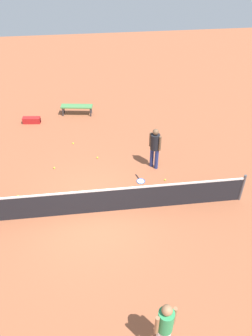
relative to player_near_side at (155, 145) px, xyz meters
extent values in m
plane|color=#9E5638|center=(2.42, 2.16, -1.01)|extent=(40.00, 40.00, 0.00)
cylinder|color=#4C4C51|center=(-2.58, 2.16, -0.47)|extent=(0.09, 0.09, 1.07)
cube|color=black|center=(2.42, 2.16, -0.55)|extent=(10.00, 0.02, 0.91)
cube|color=white|center=(2.42, 2.16, -0.07)|extent=(10.00, 0.04, 0.06)
cylinder|color=navy|center=(0.08, -0.08, -0.58)|extent=(0.20, 0.20, 0.85)
cylinder|color=navy|center=(-0.08, 0.08, -0.58)|extent=(0.20, 0.20, 0.85)
cylinder|color=black|center=(0.00, 0.00, 0.15)|extent=(0.48, 0.48, 0.62)
cylinder|color=brown|center=(0.15, -0.16, 0.17)|extent=(0.13, 0.13, 0.58)
cylinder|color=brown|center=(-0.15, 0.16, 0.17)|extent=(0.13, 0.13, 0.58)
sphere|color=brown|center=(0.00, 0.00, 0.58)|extent=(0.33, 0.33, 0.23)
cylinder|color=white|center=(0.97, 6.58, -0.58)|extent=(0.18, 0.18, 0.85)
cylinder|color=#339959|center=(1.07, 6.62, 0.15)|extent=(0.44, 0.44, 0.62)
cylinder|color=#9E704C|center=(1.27, 6.70, 0.17)|extent=(0.12, 0.12, 0.58)
cylinder|color=#9E704C|center=(0.87, 6.55, 0.17)|extent=(0.12, 0.12, 0.58)
sphere|color=#9E704C|center=(1.07, 6.62, 0.58)|extent=(0.30, 0.30, 0.23)
torus|color=blue|center=(0.63, 0.81, -1.00)|extent=(0.39, 0.39, 0.02)
cylinder|color=silver|center=(0.63, 0.81, -1.00)|extent=(0.33, 0.33, 0.00)
cylinder|color=black|center=(0.72, 0.53, -0.99)|extent=(0.12, 0.28, 0.03)
sphere|color=#C6E033|center=(3.11, -1.99, -0.98)|extent=(0.07, 0.07, 0.07)
sphere|color=#C6E033|center=(-0.27, 0.86, -0.98)|extent=(0.07, 0.07, 0.07)
sphere|color=#C6E033|center=(3.82, -0.37, -0.98)|extent=(0.07, 0.07, 0.07)
sphere|color=#C6E033|center=(2.14, -0.83, -0.98)|extent=(0.07, 0.07, 0.07)
sphere|color=#C6E033|center=(5.00, 1.09, -0.98)|extent=(0.07, 0.07, 0.07)
cube|color=#4C8C4C|center=(2.90, -4.54, -0.56)|extent=(1.54, 0.62, 0.06)
cylinder|color=#333338|center=(2.21, -4.59, -0.80)|extent=(0.07, 0.07, 0.42)
cylinder|color=#333338|center=(3.54, -4.79, -0.80)|extent=(0.07, 0.07, 0.42)
cylinder|color=#333338|center=(2.26, -4.29, -0.80)|extent=(0.07, 0.07, 0.42)
cylinder|color=#333338|center=(3.58, -4.49, -0.80)|extent=(0.07, 0.07, 0.42)
cube|color=#B21E1E|center=(5.01, -4.01, -0.87)|extent=(0.83, 0.36, 0.28)
cylinder|color=black|center=(4.67, -3.97, -0.87)|extent=(0.13, 0.28, 0.27)
camera|label=1|loc=(2.31, 9.94, 6.89)|focal=35.45mm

